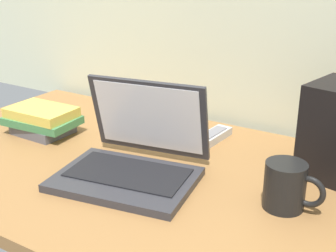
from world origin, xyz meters
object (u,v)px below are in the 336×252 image
at_px(laptop, 134,157).
at_px(coffee_mug, 286,185).
at_px(remote_control_near, 211,137).
at_px(book_stack, 42,120).

bearing_deg(laptop, coffee_mug, 6.67).
bearing_deg(coffee_mug, laptop, -173.33).
xyz_separation_m(coffee_mug, remote_control_near, (-0.29, 0.24, -0.04)).
bearing_deg(coffee_mug, book_stack, 177.23).
height_order(laptop, remote_control_near, laptop).
relative_size(remote_control_near, book_stack, 0.77).
height_order(coffee_mug, remote_control_near, coffee_mug).
relative_size(laptop, book_stack, 1.63).
distance_m(laptop, coffee_mug, 0.35).
relative_size(laptop, coffee_mug, 2.79).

